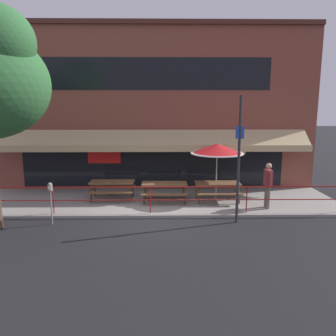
# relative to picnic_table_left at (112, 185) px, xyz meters

# --- Properties ---
(ground_plane) EXTENTS (120.00, 120.00, 0.00)m
(ground_plane) POSITION_rel_picnic_table_left_xyz_m (1.63, -2.09, -0.71)
(ground_plane) COLOR black
(patio_deck) EXTENTS (15.00, 4.00, 0.10)m
(patio_deck) POSITION_rel_picnic_table_left_xyz_m (1.63, -0.09, -0.66)
(patio_deck) COLOR gray
(patio_deck) RESTS_ON ground
(restaurant_building) EXTENTS (15.00, 1.60, 7.57)m
(restaurant_building) POSITION_rel_picnic_table_left_xyz_m (1.63, 2.14, 3.05)
(restaurant_building) COLOR brown
(restaurant_building) RESTS_ON ground
(patio_railing) EXTENTS (13.84, 0.04, 0.97)m
(patio_railing) POSITION_rel_picnic_table_left_xyz_m (1.63, -1.79, 0.09)
(patio_railing) COLOR maroon
(patio_railing) RESTS_ON patio_deck
(picnic_table_left) EXTENTS (1.80, 1.42, 0.76)m
(picnic_table_left) POSITION_rel_picnic_table_left_xyz_m (0.00, 0.00, 0.00)
(picnic_table_left) COLOR brown
(picnic_table_left) RESTS_ON patio_deck
(picnic_table_centre) EXTENTS (1.80, 1.42, 0.76)m
(picnic_table_centre) POSITION_rel_picnic_table_left_xyz_m (2.14, -0.33, 0.00)
(picnic_table_centre) COLOR brown
(picnic_table_centre) RESTS_ON patio_deck
(picnic_table_right) EXTENTS (1.80, 1.42, 0.76)m
(picnic_table_right) POSITION_rel_picnic_table_left_xyz_m (4.27, -0.30, 0.00)
(picnic_table_right) COLOR brown
(picnic_table_right) RESTS_ON patio_deck
(patio_umbrella_right) EXTENTS (2.14, 2.14, 2.38)m
(patio_umbrella_right) POSITION_rel_picnic_table_left_xyz_m (4.27, 0.04, 1.47)
(patio_umbrella_right) COLOR #B7B2A8
(patio_umbrella_right) RESTS_ON patio_deck
(pedestrian_walking) EXTENTS (0.25, 0.62, 1.71)m
(pedestrian_walking) POSITION_rel_picnic_table_left_xyz_m (5.99, -1.25, 0.35)
(pedestrian_walking) COLOR #665B4C
(pedestrian_walking) RESTS_ON patio_deck
(parking_meter_near) EXTENTS (0.15, 0.16, 1.42)m
(parking_meter_near) POSITION_rel_picnic_table_left_xyz_m (-1.61, -2.63, 0.44)
(parking_meter_near) COLOR gray
(parking_meter_near) RESTS_ON ground
(street_sign_pole) EXTENTS (0.28, 0.09, 4.22)m
(street_sign_pole) POSITION_rel_picnic_table_left_xyz_m (4.56, -2.54, 1.46)
(street_sign_pole) COLOR #2D2D33
(street_sign_pole) RESTS_ON ground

